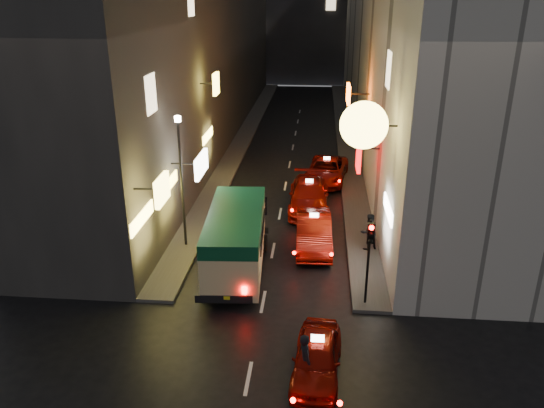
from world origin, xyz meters
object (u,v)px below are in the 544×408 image
(pedestrian_crossing, at_px, (305,356))
(lamp_post, at_px, (181,174))
(minibus, at_px, (236,235))
(traffic_light, at_px, (370,245))
(taxi_near, at_px, (317,355))

(pedestrian_crossing, bearing_deg, lamp_post, 14.64)
(minibus, distance_m, pedestrian_crossing, 7.64)
(traffic_light, distance_m, lamp_post, 9.42)
(pedestrian_crossing, distance_m, traffic_light, 5.27)
(taxi_near, relative_size, pedestrian_crossing, 2.40)
(pedestrian_crossing, relative_size, lamp_post, 0.32)
(traffic_light, relative_size, lamp_post, 0.56)
(minibus, xyz_separation_m, traffic_light, (5.42, -2.41, 0.93))
(pedestrian_crossing, height_order, traffic_light, traffic_light)
(taxi_near, height_order, pedestrian_crossing, pedestrian_crossing)
(lamp_post, bearing_deg, pedestrian_crossing, -56.39)
(taxi_near, bearing_deg, traffic_light, 65.45)
(pedestrian_crossing, bearing_deg, traffic_light, -45.29)
(pedestrian_crossing, height_order, lamp_post, lamp_post)
(minibus, distance_m, traffic_light, 6.00)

